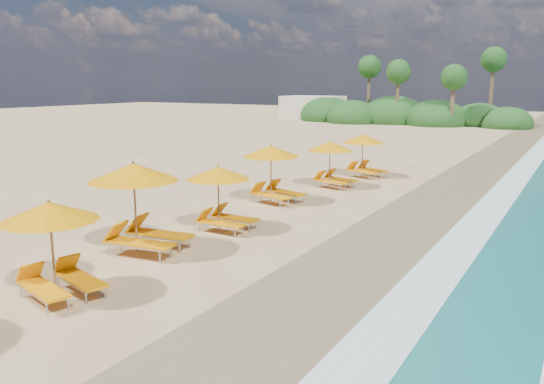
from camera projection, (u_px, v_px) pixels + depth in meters
ground at (272, 229)px, 17.31m from camera, size 160.00×160.00×0.00m
wet_sand at (396, 248)px, 15.34m from camera, size 4.00×160.00×0.01m
surf_foam at (499, 263)px, 14.01m from camera, size 4.00×160.00×0.01m
station_1 at (55, 243)px, 11.71m from camera, size 2.64×2.56×2.12m
station_2 at (141, 201)px, 14.82m from camera, size 2.91×2.76×2.49m
station_3 at (223, 194)px, 17.07m from camera, size 2.19×2.01×2.04m
station_4 at (274, 170)px, 21.02m from camera, size 2.75×2.65×2.23m
station_5 at (333, 161)px, 24.07m from camera, size 2.50×2.40×2.05m
station_6 at (365, 153)px, 26.69m from camera, size 2.73×2.69×2.10m
treeline at (401, 115)px, 60.59m from camera, size 25.80×8.80×9.74m
beach_building at (313, 107)px, 68.56m from camera, size 7.00×5.00×2.80m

